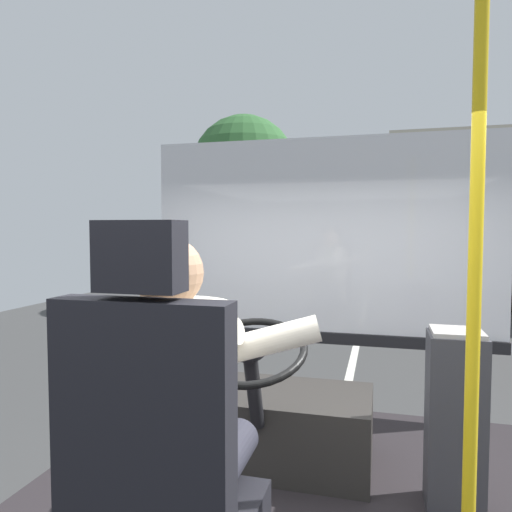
{
  "coord_description": "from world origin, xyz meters",
  "views": [
    {
      "loc": [
        0.42,
        -1.8,
        2.13
      ],
      "look_at": [
        -0.27,
        0.83,
        1.98
      ],
      "focal_mm": 33.27,
      "sensor_mm": 36.0,
      "label": 1
    }
  ],
  "objects": [
    {
      "name": "bus_driver",
      "position": [
        -0.16,
        -0.52,
        1.61
      ],
      "size": [
        0.82,
        0.59,
        0.82
      ],
      "color": "#282833",
      "rests_on": "driver_seat"
    },
    {
      "name": "windshield_panel",
      "position": [
        0.0,
        1.62,
        1.88
      ],
      "size": [
        2.5,
        0.08,
        1.48
      ],
      "color": "silver"
    },
    {
      "name": "parked_car_white",
      "position": [
        4.55,
        20.31,
        0.66
      ],
      "size": [
        1.93,
        3.99,
        1.29
      ],
      "color": "silver",
      "rests_on": "ground"
    },
    {
      "name": "driver_seat",
      "position": [
        -0.16,
        -0.62,
        1.4
      ],
      "size": [
        0.48,
        0.48,
        1.32
      ],
      "color": "black",
      "rests_on": "bus_floor"
    },
    {
      "name": "parked_car_black",
      "position": [
        4.69,
        15.85,
        0.75
      ],
      "size": [
        2.0,
        3.83,
        1.47
      ],
      "color": "black",
      "rests_on": "ground"
    },
    {
      "name": "steering_console",
      "position": [
        -0.16,
        0.7,
        1.06
      ],
      "size": [
        1.1,
        0.98,
        0.85
      ],
      "color": "#282623",
      "rests_on": "bus_floor"
    },
    {
      "name": "street_tree",
      "position": [
        -3.21,
        10.61,
        3.75
      ],
      "size": [
        2.8,
        2.8,
        5.18
      ],
      "color": "#4C3828",
      "rests_on": "ground"
    },
    {
      "name": "ground",
      "position": [
        0.0,
        8.8,
        -0.02
      ],
      "size": [
        18.0,
        44.0,
        0.06
      ],
      "color": "#393939"
    },
    {
      "name": "handrail_pole",
      "position": [
        0.71,
        -0.15,
        1.85
      ],
      "size": [
        0.04,
        0.04,
        2.03
      ],
      "color": "gold",
      "rests_on": "bus_floor"
    },
    {
      "name": "fare_box",
      "position": [
        0.76,
        0.49,
        1.25
      ],
      "size": [
        0.25,
        0.25,
        0.84
      ],
      "color": "#333338",
      "rests_on": "bus_floor"
    },
    {
      "name": "shop_building",
      "position": [
        5.45,
        19.72,
        2.97
      ],
      "size": [
        9.62,
        4.39,
        5.95
      ],
      "color": "#BCB29E",
      "rests_on": "ground"
    }
  ]
}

